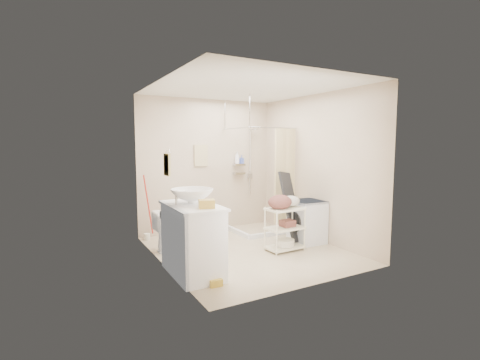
% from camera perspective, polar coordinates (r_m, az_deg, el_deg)
% --- Properties ---
extents(floor, '(3.20, 3.20, 0.00)m').
position_cam_1_polar(floor, '(5.77, 1.32, -11.47)').
color(floor, beige).
rests_on(floor, ground).
extents(ceiling, '(2.80, 3.20, 0.04)m').
position_cam_1_polar(ceiling, '(5.58, 1.38, 14.94)').
color(ceiling, silver).
rests_on(ceiling, ground).
extents(wall_back, '(2.80, 0.04, 2.60)m').
position_cam_1_polar(wall_back, '(6.95, -5.32, 2.40)').
color(wall_back, beige).
rests_on(wall_back, ground).
extents(wall_front, '(2.80, 0.04, 2.60)m').
position_cam_1_polar(wall_front, '(4.23, 12.35, -0.02)').
color(wall_front, beige).
rests_on(wall_front, ground).
extents(wall_left, '(0.04, 3.20, 2.60)m').
position_cam_1_polar(wall_left, '(4.97, -12.73, 0.85)').
color(wall_left, beige).
rests_on(wall_left, ground).
extents(wall_right, '(0.04, 3.20, 2.60)m').
position_cam_1_polar(wall_right, '(6.35, 12.34, 1.95)').
color(wall_right, beige).
rests_on(wall_right, ground).
extents(vanity, '(0.61, 1.07, 0.94)m').
position_cam_1_polar(vanity, '(4.70, -7.81, -9.65)').
color(vanity, white).
rests_on(vanity, ground).
extents(sink, '(0.66, 0.66, 0.20)m').
position_cam_1_polar(sink, '(4.68, -7.86, -2.62)').
color(sink, white).
rests_on(sink, vanity).
extents(counter_basket, '(0.22, 0.20, 0.11)m').
position_cam_1_polar(counter_basket, '(4.31, -5.50, -3.93)').
color(counter_basket, gold).
rests_on(counter_basket, vanity).
extents(floor_basket, '(0.24, 0.19, 0.12)m').
position_cam_1_polar(floor_basket, '(4.43, -4.07, -16.20)').
color(floor_basket, gold).
rests_on(floor_basket, ground).
extents(toilet, '(0.65, 0.38, 0.66)m').
position_cam_1_polar(toilet, '(5.80, -10.74, -8.09)').
color(toilet, silver).
rests_on(toilet, ground).
extents(mop, '(0.13, 0.13, 1.17)m').
position_cam_1_polar(mop, '(6.47, -15.15, -4.42)').
color(mop, red).
rests_on(mop, ground).
extents(potted_plant_a, '(0.20, 0.16, 0.34)m').
position_cam_1_polar(potted_plant_a, '(6.92, -4.50, -7.07)').
color(potted_plant_a, brown).
rests_on(potted_plant_a, ground).
extents(potted_plant_b, '(0.23, 0.22, 0.33)m').
position_cam_1_polar(potted_plant_b, '(6.97, -3.30, -7.00)').
color(potted_plant_b, '#95552A').
rests_on(potted_plant_b, ground).
extents(hanging_towel, '(0.28, 0.03, 0.42)m').
position_cam_1_polar(hanging_towel, '(6.86, -6.42, 4.02)').
color(hanging_towel, '#C9BA8C').
rests_on(hanging_towel, wall_back).
extents(towel_ring, '(0.04, 0.22, 0.34)m').
position_cam_1_polar(towel_ring, '(4.77, -11.87, 2.71)').
color(towel_ring, '#DACD7F').
rests_on(towel_ring, wall_left).
extents(tp_holder, '(0.08, 0.12, 0.14)m').
position_cam_1_polar(tp_holder, '(5.11, -12.30, -5.57)').
color(tp_holder, white).
rests_on(tp_holder, wall_left).
extents(shower, '(1.10, 1.10, 2.10)m').
position_cam_1_polar(shower, '(6.88, 3.05, 0.29)').
color(shower, white).
rests_on(shower, ground).
extents(shampoo_bottle_a, '(0.10, 0.10, 0.25)m').
position_cam_1_polar(shampoo_bottle_a, '(7.13, -0.47, 3.68)').
color(shampoo_bottle_a, white).
rests_on(shampoo_bottle_a, shower).
extents(shampoo_bottle_b, '(0.10, 0.10, 0.17)m').
position_cam_1_polar(shampoo_bottle_b, '(7.21, 0.26, 3.39)').
color(shampoo_bottle_b, '#3F51A8').
rests_on(shampoo_bottle_b, shower).
extents(washing_machine, '(0.53, 0.55, 0.75)m').
position_cam_1_polar(washing_machine, '(6.24, 10.95, -6.71)').
color(washing_machine, silver).
rests_on(washing_machine, ground).
extents(laundry_rack, '(0.62, 0.38, 0.84)m').
position_cam_1_polar(laundry_rack, '(5.72, 7.37, -7.31)').
color(laundry_rack, '#EDE7C7').
rests_on(laundry_rack, ground).
extents(ironing_board, '(0.38, 0.25, 1.28)m').
position_cam_1_polar(ironing_board, '(6.12, 8.35, -4.33)').
color(ironing_board, black).
rests_on(ironing_board, ground).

